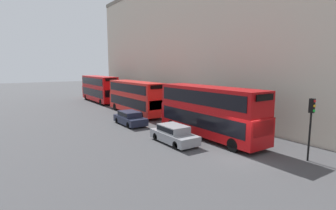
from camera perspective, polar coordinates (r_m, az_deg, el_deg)
The scene contains 9 objects.
ground_plane at distance 18.57m, azimuth 14.89°, elevation -10.74°, with size 200.00×200.00×0.00m, color #424244.
building_facade at distance 23.57m, azimuth 27.57°, elevation 15.57°, with size 1.10×80.00×18.02m.
bus_leading at distance 22.25m, azimuth 8.91°, elevation -1.05°, with size 2.59×10.82×4.33m.
bus_second_in_queue at distance 33.52m, azimuth -7.12°, elevation 1.95°, with size 2.59×10.99×4.12m.
bus_third_in_queue at distance 45.99m, azimuth -14.75°, elevation 3.63°, with size 2.59×11.18×4.38m.
car_dark_sedan at distance 20.71m, azimuth 1.28°, elevation -6.27°, with size 1.84×4.39×1.44m.
car_hatchback at distance 27.43m, azimuth -8.29°, elevation -2.75°, with size 1.89×4.38×1.40m.
traffic_light at distance 18.71m, azimuth 28.74°, elevation -2.21°, with size 0.30×0.36×4.02m.
pedestrian at distance 26.90m, azimuth 8.38°, elevation -2.88°, with size 0.36×0.36×1.70m.
Camera 1 is at (-13.31, -11.48, 5.99)m, focal length 28.00 mm.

